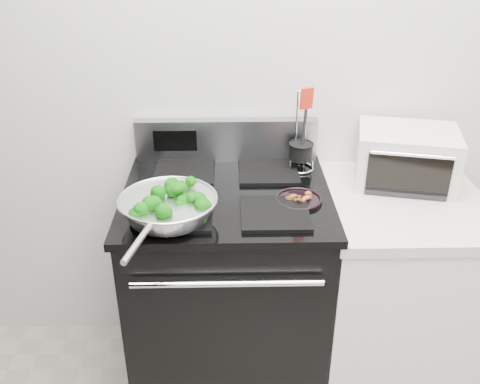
{
  "coord_description": "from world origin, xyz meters",
  "views": [
    {
      "loc": [
        -0.29,
        -0.37,
        1.9
      ],
      "look_at": [
        -0.25,
        1.36,
        0.98
      ],
      "focal_mm": 40.0,
      "sensor_mm": 36.0,
      "label": 1
    }
  ],
  "objects_px": {
    "bacon_plate": "(299,197)",
    "toaster_oven": "(406,157)",
    "utensil_holder": "(301,155)",
    "skillet": "(168,206)",
    "gas_range": "(228,289)"
  },
  "relations": [
    {
      "from": "gas_range",
      "to": "bacon_plate",
      "type": "relative_size",
      "value": 6.58
    },
    {
      "from": "skillet",
      "to": "utensil_holder",
      "type": "relative_size",
      "value": 1.54
    },
    {
      "from": "gas_range",
      "to": "bacon_plate",
      "type": "distance_m",
      "value": 0.55
    },
    {
      "from": "bacon_plate",
      "to": "utensil_holder",
      "type": "relative_size",
      "value": 0.49
    },
    {
      "from": "gas_range",
      "to": "utensil_holder",
      "type": "relative_size",
      "value": 3.24
    },
    {
      "from": "gas_range",
      "to": "utensil_holder",
      "type": "xyz_separation_m",
      "value": [
        0.3,
        0.2,
        0.53
      ]
    },
    {
      "from": "toaster_oven",
      "to": "utensil_holder",
      "type": "bearing_deg",
      "value": -176.04
    },
    {
      "from": "skillet",
      "to": "gas_range",
      "type": "bearing_deg",
      "value": 58.61
    },
    {
      "from": "skillet",
      "to": "toaster_oven",
      "type": "height_order",
      "value": "toaster_oven"
    },
    {
      "from": "bacon_plate",
      "to": "utensil_holder",
      "type": "bearing_deg",
      "value": 82.01
    },
    {
      "from": "bacon_plate",
      "to": "toaster_oven",
      "type": "xyz_separation_m",
      "value": [
        0.45,
        0.21,
        0.06
      ]
    },
    {
      "from": "skillet",
      "to": "utensil_holder",
      "type": "height_order",
      "value": "utensil_holder"
    },
    {
      "from": "gas_range",
      "to": "bacon_plate",
      "type": "xyz_separation_m",
      "value": [
        0.27,
        -0.07,
        0.48
      ]
    },
    {
      "from": "bacon_plate",
      "to": "toaster_oven",
      "type": "bearing_deg",
      "value": 25.06
    },
    {
      "from": "bacon_plate",
      "to": "toaster_oven",
      "type": "distance_m",
      "value": 0.5
    }
  ]
}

